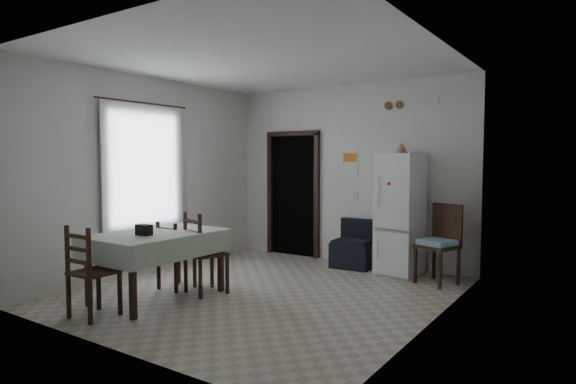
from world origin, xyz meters
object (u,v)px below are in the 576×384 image
Objects in this scene: dining_chair_far_left at (177,255)px; fridge at (400,214)px; navy_seat at (354,244)px; dining_chair_far_right at (206,253)px; dining_table at (158,266)px; corner_chair at (437,244)px; dining_chair_near_head at (94,271)px.

fridge is at bearing -130.60° from dining_chair_far_left.
navy_seat is (-0.75, -0.00, -0.52)m from fridge.
navy_seat is 2.54m from dining_chair_far_right.
fridge is 3.25m from dining_chair_far_left.
dining_chair_far_left is at bearing -123.28° from navy_seat.
dining_chair_far_right reaches higher than dining_table.
corner_chair is 1.09× the size of dining_chair_near_head.
dining_chair_far_left is at bearing -122.13° from corner_chair.
dining_chair_far_left is (-2.11, -2.43, -0.44)m from fridge.
dining_chair_far_right is 1.04× the size of dining_chair_near_head.
dining_chair_far_right is at bearing -105.89° from dining_chair_near_head.
dining_chair_far_right is at bearing -114.19° from navy_seat.
navy_seat is at bearing -172.95° from fridge.
fridge is 1.72× the size of dining_chair_far_right.
dining_chair_far_right is (-0.88, -2.38, 0.15)m from navy_seat.
dining_chair_near_head is at bearing -110.84° from fridge.
corner_chair reaches higher than dining_chair_near_head.
corner_chair is at bearing -128.73° from dining_chair_near_head.
dining_chair_near_head reaches higher than dining_table.
dining_chair_near_head is (-2.62, -3.43, -0.04)m from corner_chair.
navy_seat is 0.69× the size of corner_chair.
navy_seat is 0.75× the size of dining_chair_near_head.
dining_chair_far_left reaches higher than dining_table.
corner_chair is (1.39, -0.30, 0.17)m from navy_seat.
dining_table is at bearing -114.97° from corner_chair.
navy_seat is 1.43m from corner_chair.
navy_seat is at bearing 68.52° from dining_table.
dining_table is (-2.59, -2.58, -0.14)m from corner_chair.
navy_seat is 0.48× the size of dining_table.
dining_table is 0.85m from dining_chair_near_head.
dining_chair_near_head is (-1.97, -3.73, -0.39)m from fridge.
dining_chair_far_left is at bearing -123.94° from fridge.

